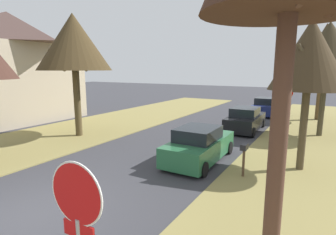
{
  "coord_description": "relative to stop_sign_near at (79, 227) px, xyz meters",
  "views": [
    {
      "loc": [
        6.81,
        -4.05,
        4.07
      ],
      "look_at": [
        0.37,
        6.84,
        1.77
      ],
      "focal_mm": 28.49,
      "sensor_mm": 36.0,
      "label": 1
    }
  ],
  "objects": [
    {
      "name": "stop_sign_far",
      "position": [
        0.29,
        16.45,
        -0.03
      ],
      "size": [
        0.81,
        0.54,
        2.95
      ],
      "color": "#9EA0A5",
      "rests_on": "grass_verge_right"
    },
    {
      "name": "parked_sedan_navy",
      "position": [
        -2.11,
        22.95,
        -1.48
      ],
      "size": [
        2.01,
        4.43,
        1.57
      ],
      "color": "navy",
      "rests_on": "ground"
    },
    {
      "name": "parked_sedan_green",
      "position": [
        -2.22,
        8.62,
        -1.48
      ],
      "size": [
        2.01,
        4.43,
        1.57
      ],
      "color": "#28663D",
      "rests_on": "ground"
    },
    {
      "name": "street_tree_right_mid_a",
      "position": [
        1.78,
        9.69,
        2.38
      ],
      "size": [
        2.94,
        2.94,
        5.91
      ],
      "color": "#4E412C",
      "rests_on": "grass_verge_right"
    },
    {
      "name": "ground_plane",
      "position": [
        -4.4,
        2.09,
        -2.2
      ],
      "size": [
        120.0,
        120.0,
        0.0
      ],
      "primitive_type": "plane",
      "color": "#38383D"
    },
    {
      "name": "street_tree_right_mid_b",
      "position": [
        2.31,
        16.52,
        2.97
      ],
      "size": [
        4.54,
        4.54,
        6.72
      ],
      "color": "#47402C",
      "rests_on": "grass_verge_right"
    },
    {
      "name": "stop_sign_near",
      "position": [
        0.0,
        0.0,
        0.0
      ],
      "size": [
        0.81,
        0.07,
        2.98
      ],
      "color": "#9EA0A5",
      "rests_on": "grass_verge_right"
    },
    {
      "name": "street_tree_right_far",
      "position": [
        2.07,
        22.53,
        3.53
      ],
      "size": [
        3.41,
        3.41,
        7.49
      ],
      "color": "brown",
      "rests_on": "grass_verge_right"
    },
    {
      "name": "parked_sedan_black",
      "position": [
        -2.05,
        15.77,
        -1.48
      ],
      "size": [
        2.01,
        4.43,
        1.57
      ],
      "color": "black",
      "rests_on": "ground"
    },
    {
      "name": "street_tree_left_mid_a",
      "position": [
        -10.44,
        9.0,
        3.38
      ],
      "size": [
        4.27,
        4.27,
        7.2
      ],
      "color": "brown",
      "rests_on": "grass_verge_left"
    },
    {
      "name": "house_backdrop_left",
      "position": [
        -19.53,
        10.4,
        2.18
      ],
      "size": [
        8.2,
        8.91,
        8.49
      ],
      "color": "tan",
      "rests_on": "ground"
    },
    {
      "name": "curbside_mailbox",
      "position": [
        -0.02,
        7.76,
        -1.14
      ],
      "size": [
        0.22,
        0.44,
        1.27
      ],
      "color": "brown",
      "rests_on": "grass_verge_right"
    }
  ]
}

